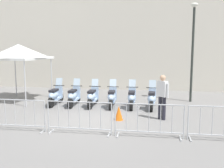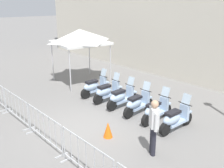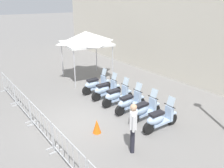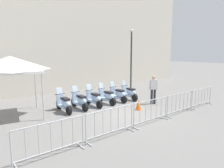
{
  "view_description": "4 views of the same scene",
  "coord_description": "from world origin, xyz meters",
  "px_view_note": "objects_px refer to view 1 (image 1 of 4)",
  "views": [
    {
      "loc": [
        3.74,
        -9.08,
        2.81
      ],
      "look_at": [
        0.26,
        1.77,
        1.15
      ],
      "focal_mm": 41.81,
      "sensor_mm": 36.0,
      "label": 1
    },
    {
      "loc": [
        7.56,
        -3.87,
        4.46
      ],
      "look_at": [
        -0.74,
        1.54,
        1.15
      ],
      "focal_mm": 41.44,
      "sensor_mm": 36.0,
      "label": 2
    },
    {
      "loc": [
        8.19,
        -2.86,
        4.93
      ],
      "look_at": [
        -0.49,
        1.66,
        1.21
      ],
      "focal_mm": 38.11,
      "sensor_mm": 36.0,
      "label": 3
    },
    {
      "loc": [
        -5.1,
        -7.77,
        2.98
      ],
      "look_at": [
        0.26,
        1.79,
        1.27
      ],
      "focal_mm": 30.38,
      "sensor_mm": 36.0,
      "label": 4
    }
  ],
  "objects_px": {
    "motorcycle_4": "(132,98)",
    "barrier_segment_1": "(15,115)",
    "motorcycle_3": "(112,97)",
    "motorcycle_5": "(152,99)",
    "motorcycle_2": "(93,97)",
    "street_lamp": "(193,42)",
    "traffic_cone": "(119,113)",
    "officer_near_row_end": "(162,94)",
    "canopy_tent": "(18,52)",
    "motorcycle_1": "(74,96)",
    "barrier_segment_2": "(79,118)",
    "barrier_segment_3": "(149,121)",
    "motorcycle_0": "(55,96)"
  },
  "relations": [
    {
      "from": "motorcycle_5",
      "to": "street_lamp",
      "type": "xyz_separation_m",
      "value": [
        1.64,
        2.15,
        2.57
      ]
    },
    {
      "from": "canopy_tent",
      "to": "barrier_segment_2",
      "type": "bearing_deg",
      "value": -37.02
    },
    {
      "from": "motorcycle_0",
      "to": "barrier_segment_1",
      "type": "relative_size",
      "value": 0.82
    },
    {
      "from": "motorcycle_3",
      "to": "barrier_segment_3",
      "type": "relative_size",
      "value": 0.81
    },
    {
      "from": "motorcycle_0",
      "to": "barrier_segment_1",
      "type": "xyz_separation_m",
      "value": [
        0.68,
        -3.79,
        0.07
      ]
    },
    {
      "from": "barrier_segment_2",
      "to": "canopy_tent",
      "type": "distance_m",
      "value": 6.77
    },
    {
      "from": "motorcycle_5",
      "to": "motorcycle_0",
      "type": "bearing_deg",
      "value": -171.54
    },
    {
      "from": "motorcycle_1",
      "to": "canopy_tent",
      "type": "bearing_deg",
      "value": 174.45
    },
    {
      "from": "motorcycle_1",
      "to": "barrier_segment_2",
      "type": "xyz_separation_m",
      "value": [
        1.96,
        -3.58,
        0.07
      ]
    },
    {
      "from": "motorcycle_3",
      "to": "barrier_segment_2",
      "type": "xyz_separation_m",
      "value": [
        0.14,
        -3.87,
        0.07
      ]
    },
    {
      "from": "motorcycle_4",
      "to": "motorcycle_5",
      "type": "xyz_separation_m",
      "value": [
        0.91,
        0.08,
        0.0
      ]
    },
    {
      "from": "motorcycle_0",
      "to": "motorcycle_3",
      "type": "relative_size",
      "value": 1.01
    },
    {
      "from": "street_lamp",
      "to": "canopy_tent",
      "type": "bearing_deg",
      "value": -164.33
    },
    {
      "from": "motorcycle_3",
      "to": "motorcycle_5",
      "type": "xyz_separation_m",
      "value": [
        1.81,
        0.25,
        0.0
      ]
    },
    {
      "from": "street_lamp",
      "to": "traffic_cone",
      "type": "height_order",
      "value": "street_lamp"
    },
    {
      "from": "motorcycle_3",
      "to": "motorcycle_5",
      "type": "bearing_deg",
      "value": 7.76
    },
    {
      "from": "motorcycle_1",
      "to": "barrier_segment_3",
      "type": "height_order",
      "value": "motorcycle_1"
    },
    {
      "from": "barrier_segment_3",
      "to": "officer_near_row_end",
      "type": "bearing_deg",
      "value": 86.39
    },
    {
      "from": "barrier_segment_3",
      "to": "motorcycle_0",
      "type": "bearing_deg",
      "value": 148.43
    },
    {
      "from": "motorcycle_5",
      "to": "barrier_segment_1",
      "type": "relative_size",
      "value": 0.82
    },
    {
      "from": "motorcycle_0",
      "to": "motorcycle_3",
      "type": "xyz_separation_m",
      "value": [
        2.72,
        0.43,
        0.0
      ]
    },
    {
      "from": "barrier_segment_3",
      "to": "street_lamp",
      "type": "distance_m",
      "value": 6.53
    },
    {
      "from": "motorcycle_2",
      "to": "barrier_segment_2",
      "type": "bearing_deg",
      "value": -74.24
    },
    {
      "from": "motorcycle_3",
      "to": "motorcycle_5",
      "type": "relative_size",
      "value": 0.99
    },
    {
      "from": "canopy_tent",
      "to": "motorcycle_4",
      "type": "bearing_deg",
      "value": 1.37
    },
    {
      "from": "motorcycle_3",
      "to": "officer_near_row_end",
      "type": "height_order",
      "value": "officer_near_row_end"
    },
    {
      "from": "motorcycle_4",
      "to": "barrier_segment_1",
      "type": "bearing_deg",
      "value": -123.89
    },
    {
      "from": "motorcycle_1",
      "to": "barrier_segment_2",
      "type": "height_order",
      "value": "motorcycle_1"
    },
    {
      "from": "barrier_segment_3",
      "to": "motorcycle_1",
      "type": "bearing_deg",
      "value": 141.96
    },
    {
      "from": "barrier_segment_2",
      "to": "motorcycle_0",
      "type": "bearing_deg",
      "value": 129.71
    },
    {
      "from": "motorcycle_3",
      "to": "canopy_tent",
      "type": "distance_m",
      "value": 5.43
    },
    {
      "from": "officer_near_row_end",
      "to": "barrier_segment_3",
      "type": "bearing_deg",
      "value": -93.61
    },
    {
      "from": "motorcycle_4",
      "to": "street_lamp",
      "type": "distance_m",
      "value": 4.25
    },
    {
      "from": "motorcycle_3",
      "to": "motorcycle_4",
      "type": "height_order",
      "value": "same"
    },
    {
      "from": "motorcycle_2",
      "to": "barrier_segment_1",
      "type": "distance_m",
      "value": 4.22
    },
    {
      "from": "street_lamp",
      "to": "officer_near_row_end",
      "type": "height_order",
      "value": "street_lamp"
    },
    {
      "from": "street_lamp",
      "to": "traffic_cone",
      "type": "distance_m",
      "value": 5.75
    },
    {
      "from": "motorcycle_2",
      "to": "traffic_cone",
      "type": "distance_m",
      "value": 2.58
    },
    {
      "from": "street_lamp",
      "to": "motorcycle_4",
      "type": "bearing_deg",
      "value": -138.75
    },
    {
      "from": "motorcycle_2",
      "to": "motorcycle_4",
      "type": "height_order",
      "value": "same"
    },
    {
      "from": "motorcycle_5",
      "to": "officer_near_row_end",
      "type": "xyz_separation_m",
      "value": [
        0.66,
        -1.62,
        0.53
      ]
    },
    {
      "from": "motorcycle_5",
      "to": "officer_near_row_end",
      "type": "bearing_deg",
      "value": -68.03
    },
    {
      "from": "motorcycle_3",
      "to": "canopy_tent",
      "type": "bearing_deg",
      "value": 179.73
    },
    {
      "from": "officer_near_row_end",
      "to": "canopy_tent",
      "type": "height_order",
      "value": "canopy_tent"
    },
    {
      "from": "traffic_cone",
      "to": "motorcycle_3",
      "type": "bearing_deg",
      "value": 114.7
    },
    {
      "from": "street_lamp",
      "to": "officer_near_row_end",
      "type": "relative_size",
      "value": 2.83
    },
    {
      "from": "barrier_segment_1",
      "to": "barrier_segment_2",
      "type": "xyz_separation_m",
      "value": [
        2.19,
        0.34,
        0.0
      ]
    },
    {
      "from": "barrier_segment_1",
      "to": "motorcycle_3",
      "type": "bearing_deg",
      "value": 64.14
    },
    {
      "from": "motorcycle_1",
      "to": "barrier_segment_2",
      "type": "distance_m",
      "value": 4.08
    },
    {
      "from": "motorcycle_5",
      "to": "officer_near_row_end",
      "type": "distance_m",
      "value": 1.83
    }
  ]
}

